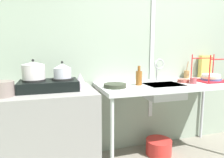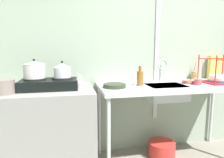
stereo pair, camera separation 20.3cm
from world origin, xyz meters
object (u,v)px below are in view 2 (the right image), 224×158
bottle_by_sink (140,78)px  stove (49,84)px  pot_on_right_burner (62,70)px  utensil_jar (194,75)px  percolator (79,81)px  sink_basin (166,92)px  pot_beside_stove (4,87)px  cup_by_rack (198,82)px  bucket_on_floor (162,149)px  faucet (162,67)px  cereal_box (215,67)px  pot_on_left_burner (34,70)px  dish_rack (219,79)px  frying_pan (114,86)px  small_bowl_on_drainboard (188,82)px

bottle_by_sink → stove: bearing=179.6°
pot_on_right_burner → utensil_jar: size_ratio=0.75×
percolator → sink_basin: size_ratio=0.39×
pot_beside_stove → stove: bearing=22.2°
stove → cup_by_rack: stove is taller
sink_basin → bucket_on_floor: bearing=71.3°
pot_on_right_burner → percolator: bearing=-16.4°
stove → bucket_on_floor: bearing=3.3°
pot_beside_stove → faucet: faucet is taller
stove → cup_by_rack: 1.55m
faucet → cereal_box: 0.85m
pot_on_right_burner → percolator: pot_on_right_burner is taller
stove → pot_on_left_burner: pot_on_left_burner is taller
dish_rack → bottle_by_sink: bearing=178.7°
dish_rack → frying_pan: bearing=-178.6°
faucet → cup_by_rack: faucet is taller
cup_by_rack → bottle_by_sink: size_ratio=0.36×
dish_rack → bucket_on_floor: bearing=171.0°
stove → dish_rack: bearing=-0.8°
percolator → small_bowl_on_drainboard: size_ratio=1.20×
pot_beside_stove → utensil_jar: utensil_jar is taller
cereal_box → faucet: bearing=-168.9°
sink_basin → dish_rack: 0.67m
bottle_by_sink → bucket_on_floor: bottle_by_sink is taller
dish_rack → utensil_jar: size_ratio=1.60×
pot_on_right_burner → cup_by_rack: 1.43m
cereal_box → utensil_jar: cereal_box is taller
bucket_on_floor → sink_basin: bearing=-108.7°
pot_on_left_burner → cereal_box: bearing=7.4°
utensil_jar → pot_beside_stove: bearing=-168.5°
utensil_jar → percolator: bearing=-167.4°
percolator → cereal_box: 1.80m
pot_on_right_burner → frying_pan: (0.51, -0.06, -0.16)m
pot_on_left_burner → utensil_jar: size_ratio=0.92×
faucet → bucket_on_floor: 0.99m
pot_on_left_burner → utensil_jar: 1.91m
small_bowl_on_drainboard → cereal_box: bearing=26.7°
faucet → utensil_jar: 0.58m
bottle_by_sink → frying_pan: bearing=-170.0°
sink_basin → faucet: (0.02, 0.15, 0.26)m
pot_on_left_burner → bucket_on_floor: (1.37, 0.07, -0.99)m
percolator → cup_by_rack: (1.26, -0.06, -0.05)m
bottle_by_sink → sink_basin: bearing=-7.4°
faucet → utensil_jar: bearing=18.5°
bottle_by_sink → cereal_box: bearing=14.4°
faucet → bottle_by_sink: (-0.30, -0.11, -0.10)m
frying_pan → bottle_by_sink: 0.30m
cereal_box → bucket_on_floor: (-0.81, -0.21, -0.95)m
cereal_box → stove: bearing=-173.3°
faucet → small_bowl_on_drainboard: size_ratio=2.06×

